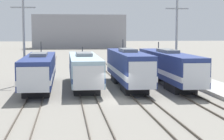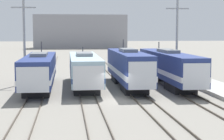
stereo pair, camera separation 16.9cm
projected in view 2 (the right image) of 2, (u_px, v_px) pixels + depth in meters
The scene contains 12 objects.
ground_plane at pixel (116, 100), 34.18m from camera, with size 400.00×400.00×0.00m, color gray.
rail_pair_far_left at pixel (34, 101), 33.29m from camera, with size 1.50×120.00×0.15m.
rail_pair_center_left at pixel (89, 100), 33.87m from camera, with size 1.51×120.00×0.15m.
rail_pair_center_right at pixel (142, 99), 34.46m from camera, with size 1.51×120.00×0.15m.
rail_pair_far_right at pixel (193, 98), 35.05m from camera, with size 1.50×120.00×0.15m.
locomotive_far_left at pixel (39, 71), 40.17m from camera, with size 3.09×16.68×5.07m.
locomotive_center_left at pixel (84, 70), 41.66m from camera, with size 3.14×16.64×4.39m.
locomotive_center_right at pixel (129, 68), 41.71m from camera, with size 2.87×16.44×5.28m.
locomotive_far_right at pixel (169, 67), 43.24m from camera, with size 2.81×19.81×4.93m.
catenary_tower_left at pixel (24, 38), 44.36m from camera, with size 2.89×0.28×10.30m.
catenary_tower_right at pixel (177, 38), 46.59m from camera, with size 2.89×0.28×10.30m.
depot_building at pixel (80, 32), 139.32m from camera, with size 33.54×13.11×12.15m.
Camera 2 is at (-4.38, -33.42, 6.31)m, focal length 60.00 mm.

